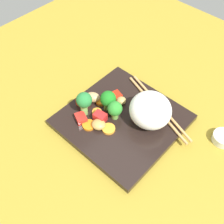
{
  "coord_description": "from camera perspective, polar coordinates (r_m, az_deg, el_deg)",
  "views": [
    {
      "loc": [
        -30.72,
        -25.64,
        53.23
      ],
      "look_at": [
        -1.5,
        1.87,
        3.51
      ],
      "focal_mm": 44.66,
      "sensor_mm": 36.0,
      "label": 1
    }
  ],
  "objects": [
    {
      "name": "ground_plane",
      "position": [
        0.67,
        2.03,
        -2.53
      ],
      "size": [
        110.0,
        110.0,
        2.0
      ],
      "primitive_type": "cube",
      "color": "olive"
    },
    {
      "name": "square_plate",
      "position": [
        0.66,
        2.08,
        -1.63
      ],
      "size": [
        25.69,
        25.69,
        1.51
      ],
      "primitive_type": "cube",
      "rotation": [
        0.0,
        0.0,
        0.01
      ],
      "color": "black",
      "rests_on": "ground_plane"
    },
    {
      "name": "rice_mound",
      "position": [
        0.62,
        7.86,
        0.39
      ],
      "size": [
        11.68,
        11.9,
        7.72
      ],
      "primitive_type": "ellipsoid",
      "rotation": [
        0.0,
        0.0,
        4.43
      ],
      "color": "white",
      "rests_on": "square_plate"
    },
    {
      "name": "broccoli_floret_0",
      "position": [
        0.65,
        -1.1,
        2.45
      ],
      "size": [
        3.8,
        3.8,
        5.19
      ],
      "color": "#649D40",
      "rests_on": "square_plate"
    },
    {
      "name": "broccoli_floret_1",
      "position": [
        0.64,
        -5.74,
        2.19
      ],
      "size": [
        3.68,
        3.68,
        6.4
      ],
      "color": "#7EB857",
      "rests_on": "square_plate"
    },
    {
      "name": "broccoli_floret_2",
      "position": [
        0.63,
        0.59,
        0.57
      ],
      "size": [
        3.46,
        3.46,
        4.82
      ],
      "color": "#6FAA43",
      "rests_on": "square_plate"
    },
    {
      "name": "carrot_slice_0",
      "position": [
        0.67,
        0.61,
        0.63
      ],
      "size": [
        4.03,
        4.03,
        0.64
      ],
      "primitive_type": "cylinder",
      "rotation": [
        0.0,
        0.0,
        2.4
      ],
      "color": "orange",
      "rests_on": "square_plate"
    },
    {
      "name": "carrot_slice_1",
      "position": [
        0.63,
        -0.82,
        -3.38
      ],
      "size": [
        3.84,
        3.84,
        0.63
      ],
      "primitive_type": "cylinder",
      "rotation": [
        0.0,
        0.0,
        1.91
      ],
      "color": "#FB9D2C",
      "rests_on": "square_plate"
    },
    {
      "name": "carrot_slice_2",
      "position": [
        0.68,
        -2.31,
        2.13
      ],
      "size": [
        3.37,
        3.37,
        0.75
      ],
      "primitive_type": "cylinder",
      "rotation": [
        0.0,
        0.0,
        2.53
      ],
      "color": "orange",
      "rests_on": "square_plate"
    },
    {
      "name": "carrot_slice_3",
      "position": [
        0.64,
        -4.77,
        -2.71
      ],
      "size": [
        4.17,
        4.17,
        0.62
      ],
      "primitive_type": "cylinder",
      "rotation": [
        0.0,
        0.0,
        5.34
      ],
      "color": "orange",
      "rests_on": "square_plate"
    },
    {
      "name": "carrot_slice_4",
      "position": [
        0.66,
        -3.11,
        0.04
      ],
      "size": [
        3.25,
        3.25,
        0.42
      ],
      "primitive_type": "cylinder",
      "rotation": [
        0.0,
        0.0,
        2.17
      ],
      "color": "orange",
      "rests_on": "square_plate"
    },
    {
      "name": "pepper_chunk_0",
      "position": [
        0.69,
        0.63,
        3.2
      ],
      "size": [
        3.44,
        3.12,
        1.43
      ],
      "primitive_type": "cube",
      "rotation": [
        0.0,
        0.0,
        2.89
      ],
      "color": "red",
      "rests_on": "square_plate"
    },
    {
      "name": "pepper_chunk_1",
      "position": [
        0.64,
        -2.45,
        -1.04
      ],
      "size": [
        2.53,
        3.12,
        2.15
      ],
      "primitive_type": "cube",
      "rotation": [
        0.0,
        0.0,
        4.87
      ],
      "color": "red",
      "rests_on": "square_plate"
    },
    {
      "name": "pepper_chunk_2",
      "position": [
        0.68,
        -5.76,
        2.34
      ],
      "size": [
        3.45,
        2.87,
        2.05
      ],
      "primitive_type": "cube",
      "rotation": [
        0.0,
        0.0,
        3.26
      ],
      "color": "red",
      "rests_on": "square_plate"
    },
    {
      "name": "pepper_chunk_3",
      "position": [
        0.65,
        -6.36,
        -1.27
      ],
      "size": [
        3.23,
        3.52,
        1.54
      ],
      "primitive_type": "cube",
      "rotation": [
        0.0,
        0.0,
        1.18
      ],
      "color": "red",
      "rests_on": "square_plate"
    },
    {
      "name": "chicken_piece_0",
      "position": [
        0.68,
        1.9,
        2.33
      ],
      "size": [
        3.11,
        2.99,
        1.81
      ],
      "primitive_type": "ellipsoid",
      "rotation": [
        0.0,
        0.0,
        5.92
      ],
      "color": "tan",
      "rests_on": "square_plate"
    },
    {
      "name": "chicken_piece_1",
      "position": [
        0.63,
        -2.77,
        -2.56
      ],
      "size": [
        4.2,
        4.31,
        1.93
      ],
      "primitive_type": "ellipsoid",
      "rotation": [
        0.0,
        0.0,
        2.1
      ],
      "color": "tan",
      "rests_on": "square_plate"
    },
    {
      "name": "chicken_piece_2",
      "position": [
        0.68,
        -3.95,
        3.03
      ],
      "size": [
        4.1,
        4.5,
        2.34
      ],
      "primitive_type": "ellipsoid",
      "rotation": [
        0.0,
        0.0,
        2.06
      ],
      "color": "tan",
      "rests_on": "square_plate"
    },
    {
      "name": "chopstick_pair",
      "position": [
        0.68,
        9.45,
        1.0
      ],
      "size": [
        8.81,
        22.96,
        0.65
      ],
      "rotation": [
        0.0,
        0.0,
        7.55
      ],
      "color": "tan",
      "rests_on": "square_plate"
    },
    {
      "name": "sauce_cup",
      "position": [
        0.68,
        21.78,
        -4.97
      ],
      "size": [
        4.77,
        4.77,
        1.88
      ],
      "primitive_type": "cylinder",
      "color": "silver",
      "rests_on": "ground_plane"
    }
  ]
}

